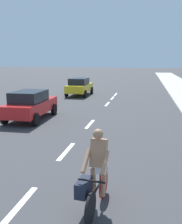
# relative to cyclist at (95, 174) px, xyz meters

# --- Properties ---
(ground_plane) EXTENTS (160.00, 160.00, 0.00)m
(ground_plane) POSITION_rel_cyclist_xyz_m (-1.70, 15.22, -0.83)
(ground_plane) COLOR #38383A
(lane_stripe_1) EXTENTS (0.16, 1.80, 0.01)m
(lane_stripe_1) POSITION_rel_cyclist_xyz_m (-1.70, -0.28, -0.83)
(lane_stripe_1) COLOR white
(lane_stripe_1) RESTS_ON ground
(lane_stripe_2) EXTENTS (0.16, 1.80, 0.01)m
(lane_stripe_2) POSITION_rel_cyclist_xyz_m (-1.70, 3.31, -0.83)
(lane_stripe_2) COLOR white
(lane_stripe_2) RESTS_ON ground
(lane_stripe_3) EXTENTS (0.16, 1.80, 0.01)m
(lane_stripe_3) POSITION_rel_cyclist_xyz_m (-1.70, 7.30, -0.83)
(lane_stripe_3) COLOR white
(lane_stripe_3) RESTS_ON ground
(lane_stripe_4) EXTENTS (0.16, 1.80, 0.01)m
(lane_stripe_4) POSITION_rel_cyclist_xyz_m (-1.70, 13.32, -0.83)
(lane_stripe_4) COLOR white
(lane_stripe_4) RESTS_ON ground
(lane_stripe_5) EXTENTS (0.16, 1.80, 0.01)m
(lane_stripe_5) POSITION_rel_cyclist_xyz_m (-1.70, 16.30, -0.83)
(lane_stripe_5) COLOR white
(lane_stripe_5) RESTS_ON ground
(lane_stripe_6) EXTENTS (0.16, 1.80, 0.01)m
(lane_stripe_6) POSITION_rel_cyclist_xyz_m (-1.70, 18.58, -0.83)
(lane_stripe_6) COLOR white
(lane_stripe_6) RESTS_ON ground
(cyclist) EXTENTS (0.64, 1.71, 1.82)m
(cyclist) POSITION_rel_cyclist_xyz_m (0.00, 0.00, 0.00)
(cyclist) COLOR black
(cyclist) RESTS_ON ground
(parked_car_red) EXTENTS (1.91, 4.02, 1.57)m
(parked_car_red) POSITION_rel_cyclist_xyz_m (-5.09, 7.69, 0.01)
(parked_car_red) COLOR red
(parked_car_red) RESTS_ON ground
(parked_car_yellow) EXTENTS (1.86, 3.98, 1.57)m
(parked_car_yellow) POSITION_rel_cyclist_xyz_m (-4.85, 17.37, 0.01)
(parked_car_yellow) COLOR gold
(parked_car_yellow) RESTS_ON ground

